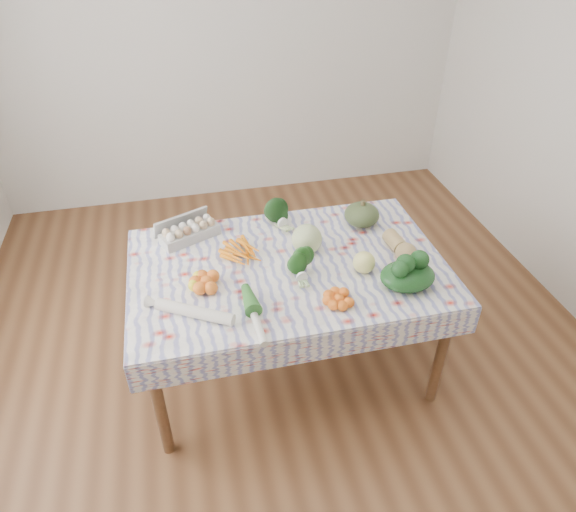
{
  "coord_description": "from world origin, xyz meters",
  "views": [
    {
      "loc": [
        -0.49,
        -2.11,
        2.41
      ],
      "look_at": [
        0.0,
        0.0,
        0.82
      ],
      "focal_mm": 32.0,
      "sensor_mm": 36.0,
      "label": 1
    }
  ],
  "objects_px": {
    "butternut_squash": "(400,245)",
    "egg_carton": "(190,232)",
    "kabocha_squash": "(362,215)",
    "cabbage": "(307,239)",
    "dining_table": "(288,277)",
    "grapefruit": "(364,262)"
  },
  "relations": [
    {
      "from": "cabbage",
      "to": "butternut_squash",
      "type": "xyz_separation_m",
      "value": [
        0.49,
        -0.13,
        -0.03
      ]
    },
    {
      "from": "kabocha_squash",
      "to": "cabbage",
      "type": "distance_m",
      "value": 0.43
    },
    {
      "from": "egg_carton",
      "to": "cabbage",
      "type": "xyz_separation_m",
      "value": [
        0.61,
        -0.27,
        0.04
      ]
    },
    {
      "from": "egg_carton",
      "to": "kabocha_squash",
      "type": "distance_m",
      "value": 1.0
    },
    {
      "from": "dining_table",
      "to": "grapefruit",
      "type": "relative_size",
      "value": 13.77
    },
    {
      "from": "kabocha_squash",
      "to": "cabbage",
      "type": "xyz_separation_m",
      "value": [
        -0.38,
        -0.19,
        0.02
      ]
    },
    {
      "from": "butternut_squash",
      "to": "egg_carton",
      "type": "bearing_deg",
      "value": 154.62
    },
    {
      "from": "egg_carton",
      "to": "kabocha_squash",
      "type": "relative_size",
      "value": 1.61
    },
    {
      "from": "dining_table",
      "to": "butternut_squash",
      "type": "distance_m",
      "value": 0.63
    },
    {
      "from": "egg_carton",
      "to": "dining_table",
      "type": "bearing_deg",
      "value": -60.52
    },
    {
      "from": "kabocha_squash",
      "to": "butternut_squash",
      "type": "bearing_deg",
      "value": -72.33
    },
    {
      "from": "dining_table",
      "to": "butternut_squash",
      "type": "height_order",
      "value": "butternut_squash"
    },
    {
      "from": "kabocha_squash",
      "to": "butternut_squash",
      "type": "xyz_separation_m",
      "value": [
        0.1,
        -0.33,
        -0.01
      ]
    },
    {
      "from": "kabocha_squash",
      "to": "dining_table",
      "type": "bearing_deg",
      "value": -150.42
    },
    {
      "from": "dining_table",
      "to": "cabbage",
      "type": "xyz_separation_m",
      "value": [
        0.13,
        0.09,
        0.17
      ]
    },
    {
      "from": "kabocha_squash",
      "to": "grapefruit",
      "type": "height_order",
      "value": "kabocha_squash"
    },
    {
      "from": "egg_carton",
      "to": "kabocha_squash",
      "type": "xyz_separation_m",
      "value": [
        1.0,
        -0.07,
        0.02
      ]
    },
    {
      "from": "dining_table",
      "to": "egg_carton",
      "type": "distance_m",
      "value": 0.62
    },
    {
      "from": "dining_table",
      "to": "cabbage",
      "type": "distance_m",
      "value": 0.23
    },
    {
      "from": "butternut_squash",
      "to": "cabbage",
      "type": "bearing_deg",
      "value": 159.47
    },
    {
      "from": "egg_carton",
      "to": "cabbage",
      "type": "bearing_deg",
      "value": -47.4
    },
    {
      "from": "dining_table",
      "to": "butternut_squash",
      "type": "bearing_deg",
      "value": -3.42
    }
  ]
}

